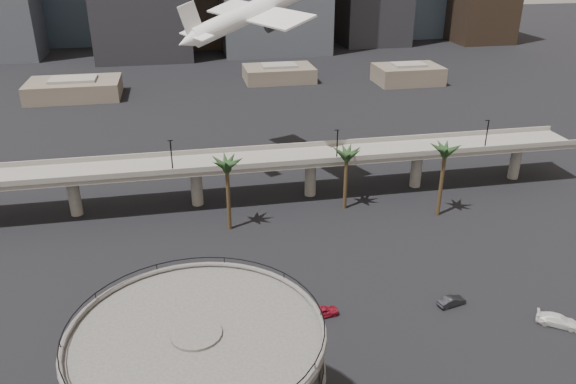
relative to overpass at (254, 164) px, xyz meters
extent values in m
cylinder|color=#454341|center=(-13.00, -59.00, 4.44)|extent=(22.00, 22.00, 0.45)
torus|color=#454341|center=(-13.00, -59.00, 4.91)|extent=(22.20, 22.20, 0.50)
torus|color=black|center=(-13.00, -59.00, 5.71)|extent=(21.80, 21.80, 0.10)
cylinder|color=#454341|center=(-13.00, -59.00, 8.44)|extent=(22.00, 22.00, 0.45)
torus|color=#454341|center=(-13.00, -59.00, 8.91)|extent=(22.20, 22.20, 0.50)
torus|color=black|center=(-13.00, -59.00, 9.71)|extent=(21.80, 21.80, 0.10)
cube|color=slate|center=(0.00, 0.00, 0.66)|extent=(130.00, 9.00, 0.90)
cube|color=slate|center=(0.00, -4.50, 1.56)|extent=(130.00, 0.30, 1.00)
cube|color=slate|center=(0.00, 4.50, 1.56)|extent=(130.00, 0.30, 1.00)
cylinder|color=slate|center=(-33.00, 0.00, -3.54)|extent=(2.20, 2.20, 8.00)
cylinder|color=slate|center=(-11.00, 0.00, -3.54)|extent=(2.20, 2.20, 8.00)
cylinder|color=slate|center=(11.00, 0.00, -3.54)|extent=(2.20, 2.20, 8.00)
cylinder|color=slate|center=(33.00, 0.00, -3.54)|extent=(2.20, 2.20, 8.00)
cylinder|color=slate|center=(55.00, 0.00, -3.54)|extent=(2.20, 2.20, 8.00)
cylinder|color=black|center=(-15.00, -4.00, 4.16)|extent=(0.24, 0.24, 6.00)
cylinder|color=black|center=(15.00, -4.00, 4.16)|extent=(0.24, 0.24, 6.00)
cylinder|color=black|center=(45.00, -4.00, 4.16)|extent=(0.24, 0.24, 6.00)
cylinder|color=#41301B|center=(-6.00, -11.00, -1.26)|extent=(0.70, 0.70, 12.15)
ellipsoid|color=#1B3317|center=(-6.00, -11.00, 5.21)|extent=(4.40, 4.40, 2.00)
cylinder|color=#41301B|center=(16.00, -7.00, -1.94)|extent=(0.70, 0.70, 10.80)
ellipsoid|color=#1B3317|center=(16.00, -7.00, 3.86)|extent=(4.40, 4.40, 2.00)
cylinder|color=#41301B|center=(32.00, -13.00, -1.04)|extent=(0.70, 0.70, 12.60)
ellipsoid|color=#1B3317|center=(32.00, -13.00, 5.66)|extent=(4.40, 4.40, 2.00)
cube|color=brown|center=(-45.00, 85.00, -4.59)|extent=(28.00, 18.00, 5.50)
cube|color=slate|center=(-45.00, 85.00, -1.44)|extent=(14.00, 9.00, 0.80)
cube|color=brown|center=(22.00, 95.00, -4.84)|extent=(24.00, 16.00, 5.00)
cube|color=slate|center=(22.00, 95.00, -1.94)|extent=(12.00, 8.00, 0.80)
cube|color=brown|center=(65.00, 83.00, -4.34)|extent=(22.00, 15.00, 6.00)
cube|color=slate|center=(65.00, 83.00, -0.94)|extent=(11.00, 7.50, 0.80)
cylinder|color=silver|center=(3.79, 13.98, 26.59)|extent=(28.41, 14.04, 12.37)
cone|color=silver|center=(-10.60, 8.37, 21.73)|extent=(5.40, 4.74, 4.29)
cube|color=silver|center=(3.04, 13.68, 25.68)|extent=(17.51, 31.58, 2.39)
cube|color=silver|center=(-8.86, 9.05, 22.75)|extent=(6.09, 10.63, 1.00)
cube|color=silver|center=(-9.67, 8.73, 25.54)|extent=(4.71, 2.12, 6.48)
cylinder|color=#232328|center=(1.83, 19.37, 24.44)|extent=(5.24, 3.69, 3.31)
cylinder|color=#232328|center=(6.00, 8.67, 24.44)|extent=(5.24, 3.69, 3.31)
imported|color=maroon|center=(3.79, -38.17, -6.60)|extent=(4.62, 2.55, 1.49)
imported|color=black|center=(21.91, -39.23, -6.67)|extent=(4.30, 2.30, 1.34)
imported|color=white|center=(33.63, -45.97, -6.58)|extent=(5.55, 4.66, 1.52)
camera|label=1|loc=(-12.73, -97.82, 39.48)|focal=35.00mm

